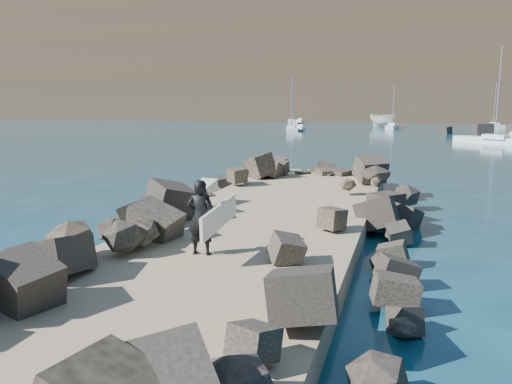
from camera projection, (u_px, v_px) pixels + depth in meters
ground at (265, 234)px, 15.40m from camera, size 800.00×800.00×0.00m
jetty at (245, 242)px, 13.46m from camera, size 6.00×26.00×0.60m
riprap_left at (157, 223)px, 14.73m from camera, size 2.60×22.00×1.00m
riprap_right at (356, 238)px, 13.06m from camera, size 2.60×22.00×1.00m
headland at (432, 65)px, 160.36m from camera, size 360.00×140.00×32.00m
surfboard_resting at (196, 195)px, 16.21m from camera, size 0.70×2.38×0.08m
boat_imported at (383, 120)px, 84.30m from camera, size 5.66×6.12×2.35m
surfer_with_board at (203, 217)px, 11.19m from camera, size 0.83×2.14×1.72m
sailboat_a at (292, 130)px, 70.00m from camera, size 2.77×6.62×7.86m
sailboat_e at (292, 122)px, 96.18m from camera, size 3.29×7.68×9.00m
sailboat_d at (493, 126)px, 80.29m from camera, size 2.74×6.19×7.40m
sailboat_b at (392, 127)px, 78.03m from camera, size 2.00×5.86×7.06m
sailboat_c at (495, 140)px, 49.55m from camera, size 7.51×6.25×9.61m
headland_buildings at (461, 1)px, 147.90m from camera, size 137.50×30.50×5.00m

